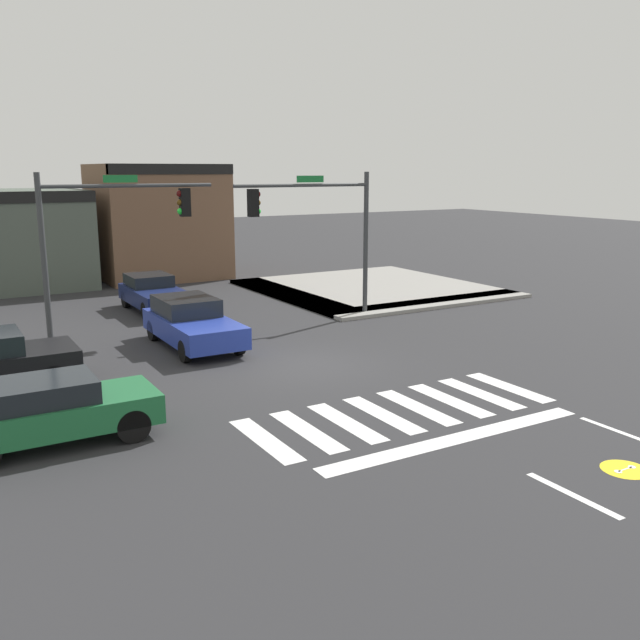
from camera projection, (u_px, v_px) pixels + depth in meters
name	position (u px, v px, depth m)	size (l,w,h in m)	color
ground_plane	(307.00, 365.00, 20.06)	(120.00, 120.00, 0.00)	#2B2B2D
crosswalk_near	(400.00, 411.00, 16.27)	(7.58, 2.74, 0.01)	silver
bike_detector_marking	(625.00, 469.00, 13.08)	(0.91, 0.91, 0.01)	yellow
curb_corner_northeast	(366.00, 290.00, 32.18)	(10.00, 10.60, 0.15)	gray
storefront_row	(77.00, 230.00, 34.38)	(14.76, 6.56, 5.85)	#4C564C
traffic_signal_northwest	(111.00, 225.00, 22.17)	(5.67, 0.32, 5.50)	#383A3D
traffic_signal_northeast	(318.00, 219.00, 25.19)	(5.53, 0.32, 5.50)	#383A3D
car_green	(51.00, 410.00, 14.16)	(4.23, 1.72, 1.41)	#1E6638
car_blue	(192.00, 323.00, 22.09)	(1.94, 4.60, 1.53)	#23389E
car_navy	(154.00, 293.00, 27.65)	(1.85, 4.21, 1.40)	#141E4C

